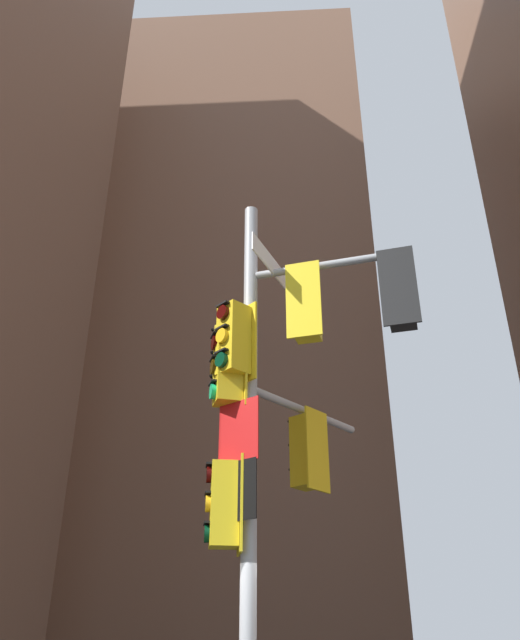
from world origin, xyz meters
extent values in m
cube|color=brown|center=(-2.52, 25.76, 18.61)|extent=(14.50, 14.50, 37.22)
cylinder|color=#9EA0A3|center=(0.00, 0.00, 3.80)|extent=(0.20, 0.20, 7.61)
cylinder|color=#9EA0A3|center=(1.12, -0.26, 6.42)|extent=(2.26, 0.62, 0.11)
cylinder|color=#9EA0A3|center=(0.74, 0.91, 4.68)|extent=(1.55, 1.89, 0.11)
cube|color=yellow|center=(0.74, -0.37, 5.82)|extent=(0.47, 0.14, 1.14)
cube|color=yellow|center=(0.78, -0.18, 5.82)|extent=(0.41, 0.41, 1.00)
cylinder|color=#360605|center=(0.83, 0.01, 6.17)|extent=(0.21, 0.10, 0.20)
cube|color=black|center=(0.83, 0.02, 6.29)|extent=(0.23, 0.12, 0.02)
cylinder|color=#3C2C06|center=(0.83, 0.01, 5.82)|extent=(0.21, 0.10, 0.20)
cube|color=black|center=(0.83, 0.02, 5.94)|extent=(0.23, 0.12, 0.02)
cylinder|color=#19C672|center=(0.83, 0.01, 5.47)|extent=(0.21, 0.10, 0.20)
cube|color=black|center=(0.83, 0.02, 5.59)|extent=(0.23, 0.12, 0.02)
cube|color=black|center=(1.97, -0.65, 5.82)|extent=(0.47, 0.14, 1.14)
cube|color=black|center=(2.01, -0.47, 5.82)|extent=(0.41, 0.41, 1.00)
cylinder|color=#360605|center=(2.06, -0.27, 6.17)|extent=(0.21, 0.10, 0.20)
cube|color=black|center=(2.06, -0.27, 6.29)|extent=(0.23, 0.12, 0.02)
cylinder|color=yellow|center=(2.06, -0.27, 5.82)|extent=(0.21, 0.10, 0.20)
cube|color=black|center=(2.06, -0.27, 5.94)|extent=(0.23, 0.12, 0.02)
cylinder|color=#06311C|center=(2.06, -0.27, 5.47)|extent=(0.21, 0.10, 0.20)
cube|color=black|center=(2.06, -0.27, 5.59)|extent=(0.23, 0.12, 0.02)
cube|color=gold|center=(0.88, 0.79, 4.08)|extent=(0.32, 0.39, 1.14)
cube|color=gold|center=(0.74, 0.91, 4.08)|extent=(0.48, 0.48, 1.00)
cylinder|color=#360605|center=(0.58, 1.04, 4.43)|extent=(0.17, 0.19, 0.20)
cube|color=black|center=(0.58, 1.04, 4.55)|extent=(0.19, 0.22, 0.02)
cylinder|color=#3C2C06|center=(0.58, 1.04, 4.08)|extent=(0.17, 0.19, 0.20)
cube|color=black|center=(0.58, 1.04, 4.20)|extent=(0.19, 0.22, 0.02)
cylinder|color=#19C672|center=(0.58, 1.04, 3.73)|extent=(0.17, 0.19, 0.20)
cube|color=black|center=(0.58, 1.04, 3.85)|extent=(0.19, 0.22, 0.02)
cube|color=gold|center=(-0.10, -0.03, 4.93)|extent=(0.18, 0.46, 1.14)
cube|color=gold|center=(-0.28, -0.09, 4.93)|extent=(0.43, 0.43, 1.00)
cylinder|color=#360605|center=(-0.47, -0.16, 5.28)|extent=(0.12, 0.21, 0.20)
cube|color=black|center=(-0.48, -0.16, 5.40)|extent=(0.14, 0.23, 0.02)
cylinder|color=#3C2C06|center=(-0.47, -0.16, 4.93)|extent=(0.12, 0.21, 0.20)
cube|color=black|center=(-0.48, -0.16, 5.05)|extent=(0.14, 0.23, 0.02)
cylinder|color=#19C672|center=(-0.47, -0.16, 4.58)|extent=(0.12, 0.21, 0.20)
cube|color=black|center=(-0.48, -0.16, 4.70)|extent=(0.14, 0.23, 0.02)
cube|color=yellow|center=(-0.11, -0.02, 3.17)|extent=(0.11, 0.48, 1.14)
cube|color=yellow|center=(-0.29, -0.05, 3.17)|extent=(0.39, 0.39, 1.00)
cylinder|color=#360605|center=(-0.49, -0.08, 3.52)|extent=(0.09, 0.21, 0.20)
cube|color=black|center=(-0.50, -0.09, 3.64)|extent=(0.11, 0.23, 0.02)
cylinder|color=yellow|center=(-0.49, -0.08, 3.17)|extent=(0.09, 0.21, 0.20)
cube|color=black|center=(-0.50, -0.09, 3.29)|extent=(0.11, 0.23, 0.02)
cylinder|color=#06311C|center=(-0.49, -0.08, 2.82)|extent=(0.09, 0.21, 0.20)
cube|color=black|center=(-0.50, -0.09, 2.94)|extent=(0.11, 0.23, 0.02)
cube|color=gold|center=(-0.08, -0.08, 5.29)|extent=(0.36, 0.36, 1.14)
cube|color=gold|center=(-0.21, -0.21, 5.29)|extent=(0.48, 0.48, 1.00)
cylinder|color=#360605|center=(-0.35, -0.36, 5.64)|extent=(0.18, 0.18, 0.20)
cube|color=black|center=(-0.35, -0.36, 5.76)|extent=(0.21, 0.21, 0.02)
cylinder|color=yellow|center=(-0.35, -0.36, 5.29)|extent=(0.18, 0.18, 0.20)
cube|color=black|center=(-0.35, -0.36, 5.41)|extent=(0.21, 0.21, 0.02)
cylinder|color=#06311C|center=(-0.35, -0.36, 4.94)|extent=(0.18, 0.18, 0.20)
cube|color=black|center=(-0.35, -0.36, 5.06)|extent=(0.21, 0.21, 0.02)
cube|color=yellow|center=(-0.10, 0.03, 5.11)|extent=(0.14, 0.47, 1.14)
cube|color=yellow|center=(-0.29, 0.07, 5.11)|extent=(0.41, 0.41, 1.00)
cylinder|color=#360605|center=(-0.48, 0.12, 5.46)|extent=(0.11, 0.21, 0.20)
cube|color=black|center=(-0.49, 0.12, 5.58)|extent=(0.12, 0.23, 0.02)
cylinder|color=yellow|center=(-0.48, 0.12, 5.11)|extent=(0.11, 0.21, 0.20)
cube|color=black|center=(-0.49, 0.12, 5.23)|extent=(0.12, 0.23, 0.02)
cylinder|color=#06311C|center=(-0.48, 0.12, 4.76)|extent=(0.11, 0.21, 0.20)
cube|color=black|center=(-0.49, 0.12, 4.88)|extent=(0.12, 0.23, 0.02)
cube|color=white|center=(0.33, -0.12, 6.50)|extent=(0.52, 1.33, 0.28)
cube|color=#19479E|center=(0.33, -0.12, 6.50)|extent=(0.50, 1.29, 0.24)
cube|color=red|center=(-0.13, -0.18, 4.04)|extent=(0.53, 0.38, 0.80)
cube|color=white|center=(-0.13, -0.18, 4.04)|extent=(0.50, 0.36, 0.76)
cube|color=black|center=(-0.13, -0.18, 3.30)|extent=(0.49, 0.37, 0.72)
cube|color=white|center=(-0.13, -0.18, 3.30)|extent=(0.46, 0.34, 0.68)
camera|label=1|loc=(0.57, -7.88, 1.55)|focal=35.92mm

